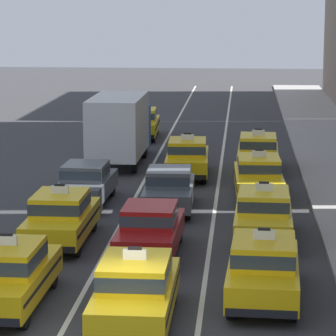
{
  "coord_description": "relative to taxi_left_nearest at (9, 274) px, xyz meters",
  "views": [
    {
      "loc": [
        2.57,
        -18.83,
        7.78
      ],
      "look_at": [
        -0.26,
        14.74,
        1.3
      ],
      "focal_mm": 95.45,
      "sensor_mm": 36.0,
      "label": 1
    }
  ],
  "objects": [
    {
      "name": "lane_stripe_center_right",
      "position": [
        4.89,
        17.55,
        -0.87
      ],
      "size": [
        0.14,
        80.0,
        0.01
      ],
      "primitive_type": "cube",
      "color": "silver",
      "rests_on": "ground"
    },
    {
      "name": "taxi_center_fourth",
      "position": [
        3.48,
        17.08,
        0.0
      ],
      "size": [
        1.96,
        4.61,
        1.96
      ],
      "color": "black",
      "rests_on": "ground"
    },
    {
      "name": "sedan_center_third",
      "position": [
        3.2,
        10.77,
        -0.03
      ],
      "size": [
        1.87,
        4.34,
        1.58
      ],
      "color": "black",
      "rests_on": "ground"
    },
    {
      "name": "lane_stripe_left_center",
      "position": [
        1.69,
        17.55,
        -0.87
      ],
      "size": [
        0.14,
        80.0,
        0.01
      ],
      "primitive_type": "cube",
      "color": "silver",
      "rests_on": "ground"
    },
    {
      "name": "sedan_left_third",
      "position": [
        -0.05,
        11.54,
        -0.03
      ],
      "size": [
        1.87,
        4.34,
        1.58
      ],
      "color": "black",
      "rests_on": "ground"
    },
    {
      "name": "box_truck_left_fourth",
      "position": [
        0.12,
        20.07,
        0.9
      ],
      "size": [
        2.34,
        6.98,
        3.27
      ],
      "color": "black",
      "rests_on": "ground"
    },
    {
      "name": "taxi_right_third",
      "position": [
        6.52,
        13.13,
        0.0
      ],
      "size": [
        1.96,
        4.62,
        1.96
      ],
      "color": "black",
      "rests_on": "ground"
    },
    {
      "name": "taxi_right_nearest",
      "position": [
        6.46,
        1.07,
        0.0
      ],
      "size": [
        1.98,
        4.62,
        1.96
      ],
      "color": "black",
      "rests_on": "ground"
    },
    {
      "name": "sedan_center_second",
      "position": [
        3.1,
        4.92,
        -0.03
      ],
      "size": [
        1.84,
        4.33,
        1.58
      ],
      "color": "black",
      "rests_on": "ground"
    },
    {
      "name": "taxi_left_fifth",
      "position": [
        0.24,
        27.75,
        0.0
      ],
      "size": [
        1.96,
        4.61,
        1.96
      ],
      "color": "black",
      "rests_on": "ground"
    },
    {
      "name": "taxi_left_second",
      "position": [
        0.13,
        6.01,
        0.0
      ],
      "size": [
        1.83,
        4.56,
        1.96
      ],
      "color": "black",
      "rests_on": "ground"
    },
    {
      "name": "taxi_center_nearest",
      "position": [
        3.36,
        -0.97,
        0.0
      ],
      "size": [
        1.83,
        4.57,
        1.96
      ],
      "color": "black",
      "rests_on": "ground"
    },
    {
      "name": "taxi_right_fourth",
      "position": [
        6.58,
        18.66,
        0.0
      ],
      "size": [
        1.9,
        4.59,
        1.96
      ],
      "color": "black",
      "rests_on": "ground"
    },
    {
      "name": "taxi_left_nearest",
      "position": [
        0.0,
        0.0,
        0.0
      ],
      "size": [
        1.86,
        4.58,
        1.96
      ],
      "color": "black",
      "rests_on": "ground"
    },
    {
      "name": "taxi_right_second",
      "position": [
        6.58,
        6.92,
        0.0
      ],
      "size": [
        1.93,
        4.6,
        1.96
      ],
      "color": "black",
      "rests_on": "ground"
    }
  ]
}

